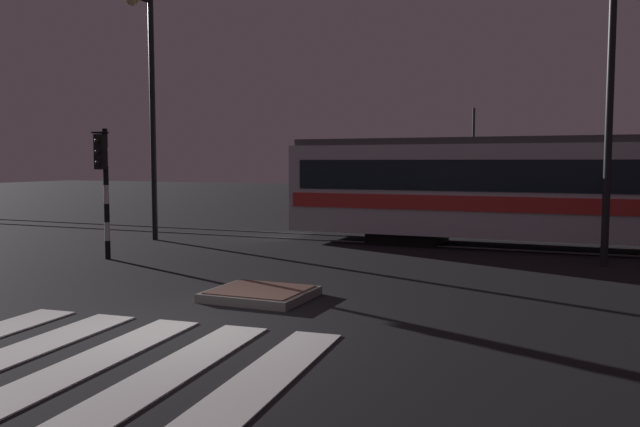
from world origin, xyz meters
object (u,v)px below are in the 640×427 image
object	(u,v)px
traffic_light_corner_far_left	(103,173)
street_lamp_trackside_left	(147,89)
tram	(556,189)
street_lamp_trackside_right	(611,65)

from	to	relation	value
traffic_light_corner_far_left	street_lamp_trackside_left	distance (m)	4.80
traffic_light_corner_far_left	tram	bearing A→B (deg)	31.77
traffic_light_corner_far_left	street_lamp_trackside_right	world-z (taller)	street_lamp_trackside_right
street_lamp_trackside_left	tram	xyz separation A→B (m)	(12.15, 2.86, -3.10)
tram	street_lamp_trackside_right	bearing A→B (deg)	-66.98
traffic_light_corner_far_left	street_lamp_trackside_left	world-z (taller)	street_lamp_trackside_left
street_lamp_trackside_right	tram	bearing A→B (deg)	113.02
street_lamp_trackside_left	tram	distance (m)	12.86
street_lamp_trackside_right	traffic_light_corner_far_left	bearing A→B (deg)	-163.11
traffic_light_corner_far_left	street_lamp_trackside_right	distance (m)	12.76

